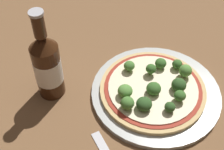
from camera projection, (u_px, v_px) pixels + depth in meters
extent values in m
plane|color=brown|center=(147.00, 89.00, 0.74)|extent=(3.00, 3.00, 0.00)
cylinder|color=#B2B7B2|center=(155.00, 93.00, 0.72)|extent=(0.30, 0.30, 0.01)
cylinder|color=tan|center=(153.00, 89.00, 0.71)|extent=(0.24, 0.24, 0.01)
cylinder|color=maroon|center=(153.00, 88.00, 0.71)|extent=(0.22, 0.22, 0.00)
cylinder|color=beige|center=(153.00, 87.00, 0.71)|extent=(0.20, 0.20, 0.00)
cylinder|color=#7A9E5B|center=(129.00, 69.00, 0.74)|extent=(0.01, 0.01, 0.01)
ellipsoid|color=#477A33|center=(129.00, 66.00, 0.73)|extent=(0.03, 0.03, 0.02)
cylinder|color=#7A9E5B|center=(178.00, 88.00, 0.70)|extent=(0.01, 0.01, 0.01)
ellipsoid|color=#2D5123|center=(179.00, 85.00, 0.69)|extent=(0.03, 0.03, 0.03)
cylinder|color=#7A9E5B|center=(177.00, 67.00, 0.75)|extent=(0.01, 0.01, 0.01)
ellipsoid|color=#386628|center=(177.00, 64.00, 0.74)|extent=(0.02, 0.02, 0.02)
cylinder|color=#7A9E5B|center=(179.00, 99.00, 0.68)|extent=(0.01, 0.01, 0.01)
ellipsoid|color=#386628|center=(180.00, 96.00, 0.67)|extent=(0.03, 0.03, 0.02)
cylinder|color=#7A9E5B|center=(184.00, 75.00, 0.73)|extent=(0.01, 0.01, 0.01)
ellipsoid|color=#568E3D|center=(185.00, 71.00, 0.72)|extent=(0.03, 0.03, 0.03)
cylinder|color=#7A9E5B|center=(144.00, 107.00, 0.66)|extent=(0.01, 0.01, 0.01)
ellipsoid|color=#2D5123|center=(144.00, 104.00, 0.66)|extent=(0.03, 0.03, 0.03)
cylinder|color=#7A9E5B|center=(125.00, 94.00, 0.69)|extent=(0.01, 0.01, 0.01)
ellipsoid|color=#568E3D|center=(125.00, 91.00, 0.68)|extent=(0.03, 0.03, 0.03)
cylinder|color=#7A9E5B|center=(151.00, 72.00, 0.73)|extent=(0.01, 0.01, 0.01)
ellipsoid|color=#386628|center=(151.00, 69.00, 0.72)|extent=(0.02, 0.02, 0.02)
cylinder|color=#7A9E5B|center=(169.00, 110.00, 0.66)|extent=(0.01, 0.01, 0.01)
ellipsoid|color=#2D5123|center=(170.00, 107.00, 0.65)|extent=(0.02, 0.02, 0.02)
cylinder|color=#7A9E5B|center=(160.00, 66.00, 0.75)|extent=(0.01, 0.01, 0.01)
ellipsoid|color=#386628|center=(161.00, 63.00, 0.74)|extent=(0.03, 0.03, 0.02)
cylinder|color=#7A9E5B|center=(153.00, 92.00, 0.69)|extent=(0.01, 0.01, 0.01)
ellipsoid|color=#386628|center=(154.00, 89.00, 0.69)|extent=(0.03, 0.03, 0.03)
cylinder|color=#7A9E5B|center=(127.00, 106.00, 0.66)|extent=(0.01, 0.01, 0.01)
ellipsoid|color=#477A33|center=(127.00, 103.00, 0.66)|extent=(0.03, 0.03, 0.03)
cylinder|color=#381E0F|center=(48.00, 71.00, 0.68)|extent=(0.06, 0.06, 0.14)
cylinder|color=silver|center=(48.00, 70.00, 0.68)|extent=(0.06, 0.06, 0.06)
cone|color=#381E0F|center=(42.00, 42.00, 0.62)|extent=(0.06, 0.06, 0.03)
cylinder|color=#381E0F|center=(39.00, 26.00, 0.59)|extent=(0.03, 0.03, 0.05)
cylinder|color=#B2B2B7|center=(36.00, 13.00, 0.57)|extent=(0.03, 0.03, 0.01)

